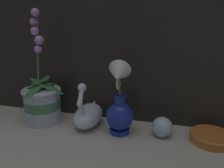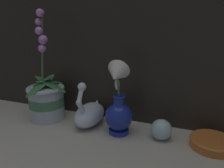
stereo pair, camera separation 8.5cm
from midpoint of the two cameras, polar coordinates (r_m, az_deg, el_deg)
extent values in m
plane|color=#BCB2A3|center=(0.83, 2.99, -14.99)|extent=(2.80, 2.80, 0.00)
cylinder|color=#B2BCCC|center=(1.01, -14.39, -4.81)|extent=(0.15, 0.15, 0.15)
cylinder|color=#477A56|center=(1.01, -14.42, -4.41)|extent=(0.15, 0.15, 0.04)
torus|color=#B2BCCC|center=(0.99, -14.65, -1.18)|extent=(0.17, 0.17, 0.02)
cylinder|color=#4C6B3D|center=(0.96, -15.33, 8.19)|extent=(0.01, 0.05, 0.31)
ellipsoid|color=#38703D|center=(0.97, -13.52, -0.08)|extent=(0.17, 0.05, 0.07)
ellipsoid|color=#38703D|center=(1.00, -13.63, 0.44)|extent=(0.07, 0.16, 0.05)
ellipsoid|color=#38703D|center=(1.00, -15.93, 0.26)|extent=(0.14, 0.05, 0.07)
ellipsoid|color=#38703D|center=(0.97, -15.67, -0.30)|extent=(0.04, 0.19, 0.07)
sphere|color=#C67AD1|center=(0.96, -15.78, 17.48)|extent=(0.03, 0.03, 0.03)
sphere|color=#C67AD1|center=(0.96, -16.20, 15.35)|extent=(0.03, 0.03, 0.03)
sphere|color=#C67AD1|center=(0.93, -16.05, 13.21)|extent=(0.03, 0.03, 0.03)
sphere|color=#C67AD1|center=(0.93, -15.05, 11.11)|extent=(0.04, 0.04, 0.04)
sphere|color=#C67AD1|center=(0.93, -15.32, 8.93)|extent=(0.03, 0.03, 0.03)
ellipsoid|color=silver|center=(0.93, -3.31, -8.04)|extent=(0.11, 0.19, 0.09)
cone|color=silver|center=(0.99, -1.66, -5.80)|extent=(0.05, 0.07, 0.07)
cylinder|color=silver|center=(0.86, -5.24, -6.39)|extent=(0.02, 0.05, 0.07)
sphere|color=silver|center=(0.83, -5.80, -4.91)|extent=(0.02, 0.02, 0.02)
cylinder|color=silver|center=(0.84, -5.39, -2.85)|extent=(0.02, 0.05, 0.06)
sphere|color=silver|center=(0.84, -4.99, -0.80)|extent=(0.03, 0.03, 0.03)
cylinder|color=navy|center=(0.89, 4.70, -12.10)|extent=(0.08, 0.08, 0.02)
ellipsoid|color=navy|center=(0.86, 4.79, -8.58)|extent=(0.11, 0.11, 0.11)
cylinder|color=navy|center=(0.83, 4.90, -4.35)|extent=(0.04, 0.04, 0.03)
torus|color=navy|center=(0.83, 4.92, -3.25)|extent=(0.05, 0.05, 0.01)
cylinder|color=#567A47|center=(0.81, 4.76, -1.00)|extent=(0.01, 0.03, 0.08)
cone|color=white|center=(0.77, 4.42, 2.50)|extent=(0.08, 0.09, 0.10)
ellipsoid|color=white|center=(0.81, 4.35, -0.11)|extent=(0.02, 0.02, 0.04)
sphere|color=silver|center=(0.86, 15.60, -11.43)|extent=(0.08, 0.08, 0.08)
cylinder|color=#C66628|center=(0.88, 27.37, -13.60)|extent=(0.15, 0.15, 0.03)
torus|color=#C66628|center=(0.88, 27.46, -12.95)|extent=(0.15, 0.15, 0.01)
camera|label=1|loc=(0.04, -87.14, 0.81)|focal=35.00mm
camera|label=2|loc=(0.04, 92.86, -0.81)|focal=35.00mm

